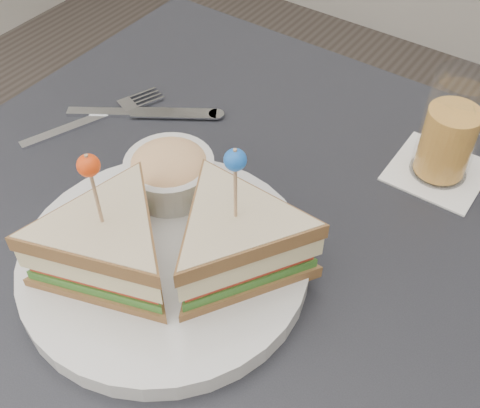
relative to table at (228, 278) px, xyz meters
The scene contains 5 objects.
table is the anchor object (origin of this frame).
plate_meal 0.14m from the table, 105.60° to the right, with size 0.37×0.36×0.18m.
cutlery_fork 0.29m from the table, 164.38° to the left, with size 0.09×0.20×0.01m.
cutlery_knife 0.26m from the table, 154.69° to the left, with size 0.19×0.13×0.01m.
drink_set 0.31m from the table, 57.34° to the left, with size 0.11×0.11×0.14m.
Camera 1 is at (0.26, -0.35, 1.26)m, focal length 45.00 mm.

